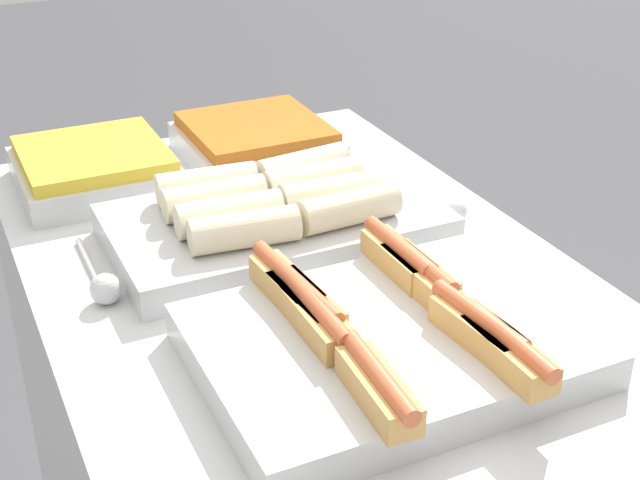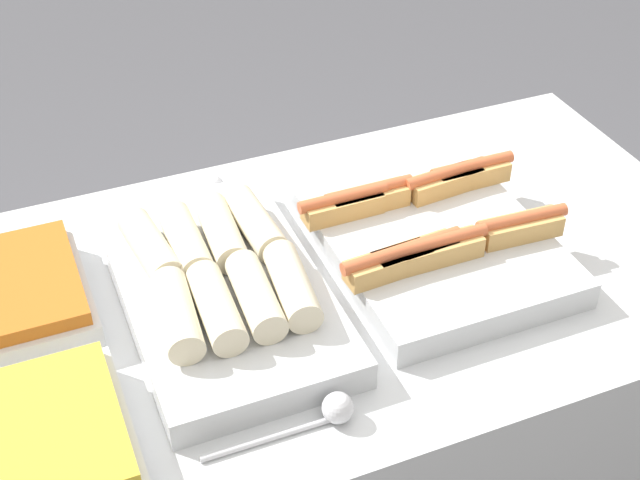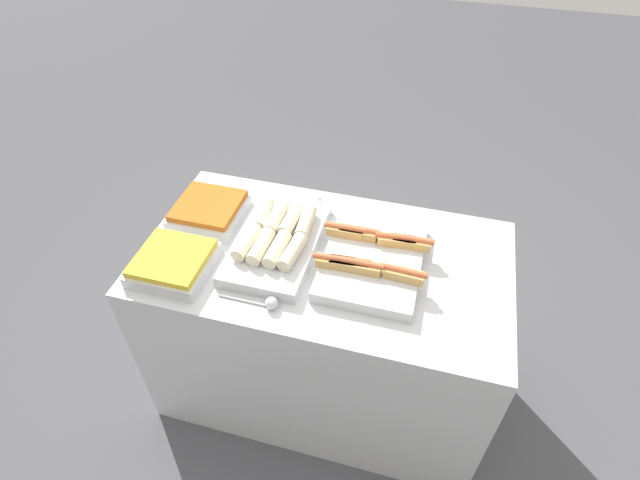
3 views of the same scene
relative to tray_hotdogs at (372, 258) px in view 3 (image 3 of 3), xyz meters
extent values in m
plane|color=#4C4C51|center=(-0.18, 0.00, -0.89)|extent=(12.00, 12.00, 0.00)
cube|color=silver|center=(-0.18, 0.00, -0.46)|extent=(1.41, 0.79, 0.86)
cube|color=silver|center=(0.00, 0.00, -0.01)|extent=(0.36, 0.48, 0.05)
cube|color=tan|center=(0.13, -0.08, 0.03)|extent=(0.14, 0.05, 0.04)
cylinder|color=#CC6038|center=(0.13, -0.08, 0.05)|extent=(0.16, 0.03, 0.02)
cube|color=tan|center=(-0.07, 0.09, 0.03)|extent=(0.14, 0.04, 0.04)
cylinder|color=#CC6038|center=(-0.07, 0.09, 0.05)|extent=(0.16, 0.02, 0.02)
cube|color=tan|center=(-0.03, -0.09, 0.03)|extent=(0.14, 0.04, 0.04)
cylinder|color=#CC6038|center=(-0.03, -0.09, 0.05)|extent=(0.16, 0.02, 0.02)
cube|color=tan|center=(0.08, 0.08, 0.03)|extent=(0.15, 0.06, 0.04)
cylinder|color=#CC6038|center=(0.08, 0.08, 0.05)|extent=(0.16, 0.04, 0.02)
cube|color=tan|center=(-0.12, -0.09, 0.03)|extent=(0.14, 0.05, 0.04)
cylinder|color=#CC6038|center=(-0.12, -0.09, 0.05)|extent=(0.16, 0.03, 0.02)
cube|color=tan|center=(0.13, 0.09, 0.03)|extent=(0.14, 0.04, 0.04)
cylinder|color=#CC6038|center=(0.13, 0.09, 0.05)|extent=(0.16, 0.02, 0.02)
cube|color=tan|center=(-0.07, -0.08, 0.03)|extent=(0.14, 0.05, 0.04)
cylinder|color=#CC6038|center=(-0.07, -0.08, 0.05)|extent=(0.16, 0.03, 0.02)
cube|color=tan|center=(-0.12, 0.08, 0.03)|extent=(0.14, 0.05, 0.04)
cylinder|color=#CC6038|center=(-0.12, 0.08, 0.05)|extent=(0.16, 0.02, 0.02)
cube|color=silver|center=(-0.37, 0.00, -0.01)|extent=(0.30, 0.52, 0.05)
cylinder|color=beige|center=(-0.28, 0.09, 0.04)|extent=(0.06, 0.17, 0.05)
cylinder|color=beige|center=(-0.46, 0.09, 0.04)|extent=(0.07, 0.17, 0.05)
cylinder|color=beige|center=(-0.40, 0.08, 0.04)|extent=(0.06, 0.16, 0.05)
cylinder|color=beige|center=(-0.40, -0.09, 0.04)|extent=(0.06, 0.16, 0.05)
cylinder|color=beige|center=(-0.46, -0.08, 0.04)|extent=(0.07, 0.17, 0.05)
cylinder|color=beige|center=(-0.34, -0.09, 0.04)|extent=(0.06, 0.17, 0.05)
cylinder|color=beige|center=(-0.28, -0.08, 0.04)|extent=(0.07, 0.17, 0.05)
cylinder|color=beige|center=(-0.34, 0.08, 0.04)|extent=(0.06, 0.17, 0.05)
cube|color=silver|center=(-0.70, -0.21, -0.01)|extent=(0.27, 0.27, 0.05)
cube|color=gold|center=(-0.70, -0.21, 0.03)|extent=(0.25, 0.25, 0.02)
cube|color=silver|center=(-0.70, 0.10, -0.01)|extent=(0.27, 0.27, 0.05)
cube|color=#B7601E|center=(-0.70, 0.10, 0.03)|extent=(0.25, 0.25, 0.02)
cylinder|color=silver|center=(-0.39, -0.29, -0.03)|extent=(0.20, 0.01, 0.01)
sphere|color=silver|center=(-0.29, -0.29, -0.01)|extent=(0.05, 0.05, 0.05)
cylinder|color=silver|center=(-0.39, 0.29, -0.03)|extent=(0.19, 0.02, 0.01)
sphere|color=silver|center=(-0.30, 0.29, -0.01)|extent=(0.05, 0.05, 0.05)
camera|label=1|loc=(0.81, -0.48, 0.64)|focal=50.00mm
camera|label=2|loc=(-0.63, -1.05, 0.93)|focal=50.00mm
camera|label=3|loc=(0.16, -1.31, 1.31)|focal=28.00mm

